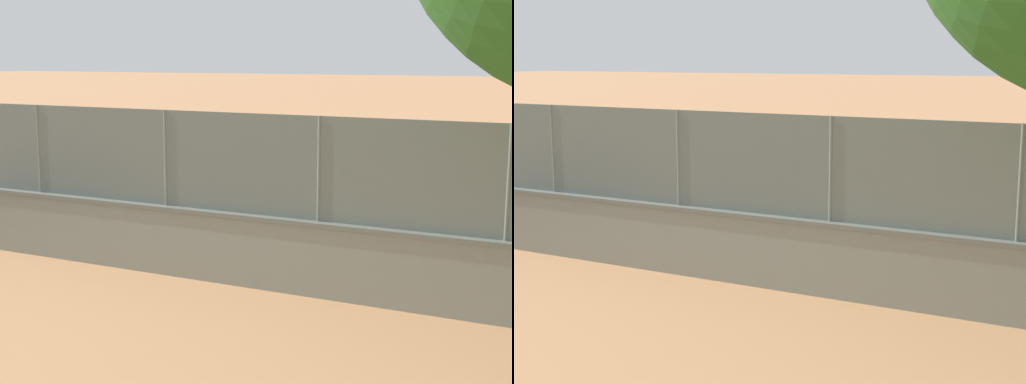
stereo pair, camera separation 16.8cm
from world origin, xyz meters
The scene contains 6 objects.
ground_plane centered at (0.00, 0.00, 0.00)m, with size 260.00×260.00×0.00m, color tan.
perimeter_wall centered at (1.88, 9.60, 0.69)m, with size 29.13×1.48×1.36m.
fence_panel_on_wall centered at (1.88, 9.60, 2.28)m, with size 28.60×1.10×1.84m.
player_at_service_line centered at (4.17, 3.54, 0.94)m, with size 1.08×0.85×1.59m.
player_near_wall_returning centered at (2.83, 5.77, 1.02)m, with size 1.27×0.80×1.72m.
sports_ball centered at (5.42, 4.43, 0.03)m, with size 0.07×0.07×0.07m, color orange.
Camera 2 is at (-4.39, 22.00, 4.25)m, focal length 53.88 mm.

